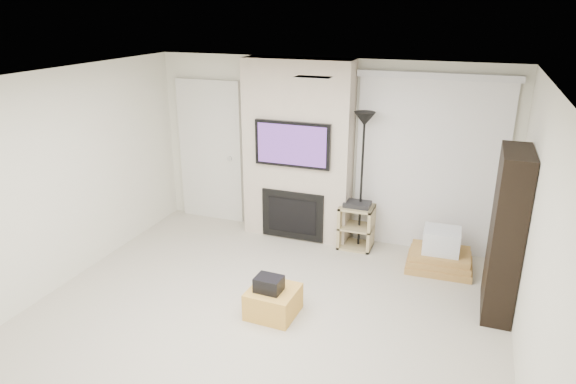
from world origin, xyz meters
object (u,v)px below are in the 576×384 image
(box_stack, at_px, (440,254))
(bookshelf, at_px, (506,234))
(ottoman, at_px, (273,302))
(floor_lamp, at_px, (363,143))
(av_stand, at_px, (356,224))

(box_stack, bearing_deg, bookshelf, -48.57)
(ottoman, relative_size, floor_lamp, 0.27)
(floor_lamp, xyz_separation_m, box_stack, (1.10, -0.29, -1.27))
(av_stand, bearing_deg, box_stack, -12.52)
(box_stack, bearing_deg, floor_lamp, 165.23)
(av_stand, xyz_separation_m, box_stack, (1.14, -0.25, -0.14))
(bookshelf, bearing_deg, floor_lamp, 149.54)
(ottoman, relative_size, bookshelf, 0.28)
(floor_lamp, bearing_deg, bookshelf, -30.46)
(floor_lamp, relative_size, box_stack, 2.28)
(ottoman, relative_size, box_stack, 0.61)
(ottoman, height_order, av_stand, av_stand)
(ottoman, xyz_separation_m, av_stand, (0.46, 1.92, 0.20))
(box_stack, distance_m, bookshelf, 1.21)
(av_stand, relative_size, bookshelf, 0.37)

